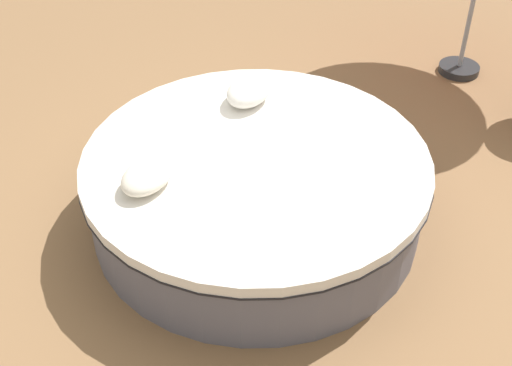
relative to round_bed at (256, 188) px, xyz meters
The scene contains 4 objects.
ground_plane 0.33m from the round_bed, ahead, with size 16.00×16.00×0.00m, color olive.
round_bed is the anchor object (origin of this frame).
throw_pillow_0 0.91m from the round_bed, 31.04° to the left, with size 0.50×0.34×0.21m, color white.
throw_pillow_1 0.95m from the round_bed, 139.94° to the left, with size 0.48×0.33×0.17m, color silver.
Camera 1 is at (-3.76, -1.90, 3.81)m, focal length 48.01 mm.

